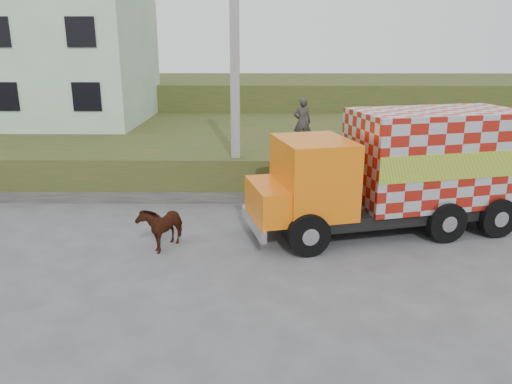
{
  "coord_description": "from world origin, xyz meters",
  "views": [
    {
      "loc": [
        -0.09,
        -12.19,
        5.26
      ],
      "look_at": [
        -0.26,
        1.06,
        1.3
      ],
      "focal_mm": 35.0,
      "sensor_mm": 36.0,
      "label": 1
    }
  ],
  "objects_px": {
    "cargo_truck": "(400,170)",
    "pedestrian": "(302,122)",
    "utility_pole": "(235,81)",
    "cow": "(162,225)"
  },
  "relations": [
    {
      "from": "cow",
      "to": "pedestrian",
      "type": "xyz_separation_m",
      "value": [
        4.17,
        6.23,
        1.81
      ]
    },
    {
      "from": "cow",
      "to": "cargo_truck",
      "type": "bearing_deg",
      "value": 35.47
    },
    {
      "from": "utility_pole",
      "to": "pedestrian",
      "type": "relative_size",
      "value": 4.37
    },
    {
      "from": "utility_pole",
      "to": "pedestrian",
      "type": "bearing_deg",
      "value": 38.2
    },
    {
      "from": "utility_pole",
      "to": "cow",
      "type": "distance_m",
      "value": 5.83
    },
    {
      "from": "cargo_truck",
      "to": "pedestrian",
      "type": "height_order",
      "value": "cargo_truck"
    },
    {
      "from": "cargo_truck",
      "to": "cow",
      "type": "relative_size",
      "value": 5.65
    },
    {
      "from": "utility_pole",
      "to": "cow",
      "type": "height_order",
      "value": "utility_pole"
    },
    {
      "from": "utility_pole",
      "to": "pedestrian",
      "type": "xyz_separation_m",
      "value": [
        2.4,
        1.89,
        -1.66
      ]
    },
    {
      "from": "utility_pole",
      "to": "cargo_truck",
      "type": "bearing_deg",
      "value": -31.39
    }
  ]
}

